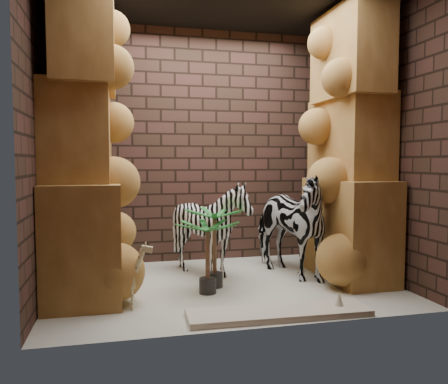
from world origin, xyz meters
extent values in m
plane|color=beige|center=(0.00, 0.00, 0.00)|extent=(3.50, 3.50, 0.00)
plane|color=#332319|center=(0.00, 1.25, 1.50)|extent=(3.50, 0.00, 3.50)
plane|color=#332319|center=(0.00, -1.25, 1.50)|extent=(3.50, 0.00, 3.50)
plane|color=#332319|center=(-1.75, 0.00, 1.50)|extent=(0.00, 3.00, 3.00)
plane|color=#332319|center=(1.75, 0.00, 1.50)|extent=(0.00, 3.00, 3.00)
imported|color=white|center=(0.75, 0.21, 0.69)|extent=(0.94, 1.30, 1.39)
imported|color=white|center=(-0.08, 0.40, 0.49)|extent=(1.02, 1.20, 0.98)
cube|color=beige|center=(0.23, -1.01, 0.03)|extent=(1.57, 0.43, 0.05)
camera|label=1|loc=(-1.06, -4.47, 1.30)|focal=35.51mm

